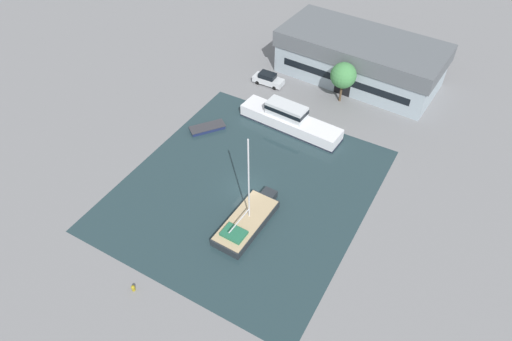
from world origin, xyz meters
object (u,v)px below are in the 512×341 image
Objects in this scene: warehouse_building at (360,58)px; parked_car at (268,79)px; quay_tree_near_building at (343,75)px; sailboat_moored at (247,221)px; small_dinghy at (207,128)px; motor_cruiser at (289,120)px.

warehouse_building is 13.64m from parked_car.
sailboat_moored is at bearing -89.77° from quay_tree_near_building.
sailboat_moored is 16.84m from small_dinghy.
warehouse_building is 5.28× the size of parked_car.
warehouse_building is at bearing 90.41° from quay_tree_near_building.
small_dinghy is (-9.03, -5.76, -0.95)m from motor_cruiser.
quay_tree_near_building reaches higher than parked_car.
sailboat_moored reaches higher than motor_cruiser.
quay_tree_near_building is at bearing 92.17° from sailboat_moored.
quay_tree_near_building is 0.42× the size of motor_cruiser.
quay_tree_near_building is at bearing 86.86° from small_dinghy.
motor_cruiser is (7.24, -7.44, 0.33)m from parked_car.
warehouse_building is 24.90m from small_dinghy.
motor_cruiser is at bearing -98.79° from warehouse_building.
parked_car is at bearing 119.75° from small_dinghy.
motor_cruiser is at bearing -111.57° from quay_tree_near_building.
small_dinghy is at bearing 140.54° from sailboat_moored.
parked_car reaches higher than small_dinghy.
small_dinghy is (-12.48, -21.33, -3.05)m from warehouse_building.
parked_car is 0.40× the size of sailboat_moored.
parked_car is 0.32× the size of motor_cruiser.
quay_tree_near_building is 19.62m from small_dinghy.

